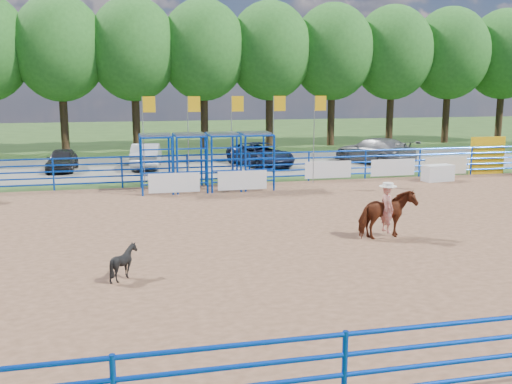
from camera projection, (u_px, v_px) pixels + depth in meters
ground at (316, 236)px, 18.03m from camera, size 120.00×120.00×0.00m
arena_dirt at (316, 235)px, 18.03m from camera, size 30.00×20.00×0.02m
gravel_strip at (225, 164)px, 34.33m from camera, size 40.00×10.00×0.01m
announcer_table at (438, 173)px, 28.13m from camera, size 1.59×0.91×0.80m
horse_and_rider at (387, 211)px, 17.52m from camera, size 1.88×1.09×2.47m
calf at (124, 262)px, 13.89m from camera, size 0.86×0.78×0.85m
car_a at (62, 160)px, 31.51m from camera, size 1.59×3.68×1.24m
car_b at (146, 156)px, 32.61m from camera, size 1.97×4.47×1.43m
car_c at (261, 154)px, 33.46m from camera, size 3.72×5.38×1.37m
car_d at (374, 151)px, 34.50m from camera, size 4.21×5.77×1.55m
perimeter_fence at (316, 213)px, 17.90m from camera, size 30.10×20.10×1.50m
chute_assembly at (214, 162)px, 25.86m from camera, size 19.32×2.41×4.20m
treeline at (203, 45)px, 41.56m from camera, size 56.40×6.40×11.24m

